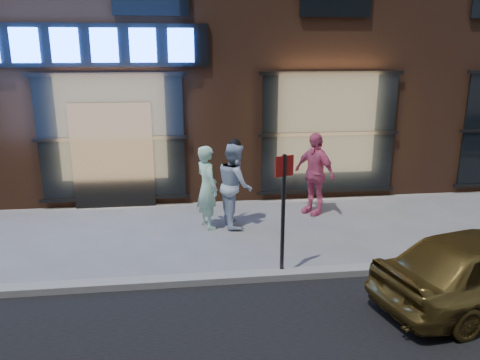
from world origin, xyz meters
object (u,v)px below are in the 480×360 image
object	(u,v)px
man_bowtie	(207,187)
man_cap	(235,185)
passerby	(314,174)
sign_post	(283,204)

from	to	relation	value
man_bowtie	man_cap	world-z (taller)	man_cap
man_cap	passerby	world-z (taller)	passerby
passerby	man_bowtie	bearing A→B (deg)	-110.37
man_cap	passerby	size ratio (longest dim) A/B	0.96
passerby	man_cap	bearing A→B (deg)	-107.97
man_bowtie	man_cap	xyz separation A→B (m)	(0.57, 0.06, 0.02)
man_bowtie	sign_post	bearing A→B (deg)	-179.66
man_bowtie	passerby	bearing A→B (deg)	-100.99
man_bowtie	sign_post	size ratio (longest dim) A/B	0.85
passerby	sign_post	xyz separation A→B (m)	(-1.31, -2.85, 0.30)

